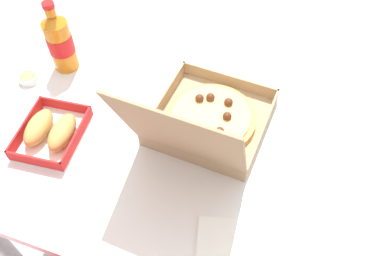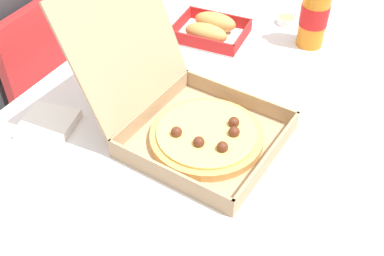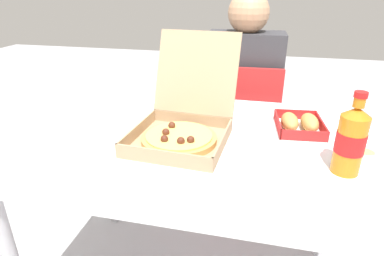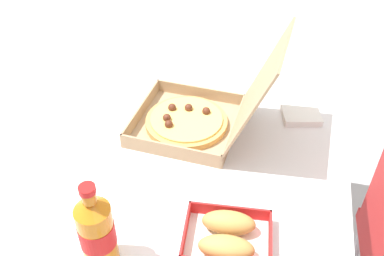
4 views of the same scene
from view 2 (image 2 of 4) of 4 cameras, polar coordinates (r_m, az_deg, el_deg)
dining_table at (r=1.11m, az=0.25°, el=-2.38°), size 1.18×0.81×0.72m
chair at (r=1.59m, az=-18.52°, el=3.92°), size 0.42×0.42×0.83m
diner_person at (r=1.52m, az=-21.87°, el=10.62°), size 0.37×0.41×1.15m
pizza_box_open at (r=0.98m, az=-0.04°, el=1.09°), size 0.31×0.42×0.31m
bread_side_box at (r=1.32m, az=2.26°, el=11.84°), size 0.17×0.20×0.06m
cola_bottle at (r=1.30m, az=14.61°, el=13.33°), size 0.07×0.07×0.22m
paper_menu at (r=1.19m, az=16.34°, el=4.65°), size 0.22×0.17×0.00m
napkin_pile at (r=1.07m, az=-16.97°, el=0.46°), size 0.13×0.13×0.02m
dipping_sauce_cup at (r=1.42m, az=11.38°, el=12.67°), size 0.06×0.06×0.02m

